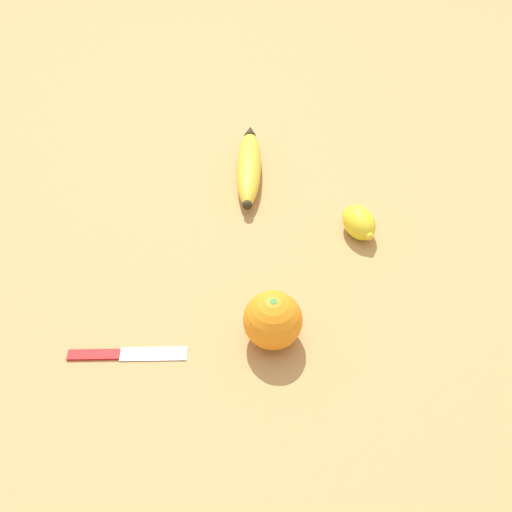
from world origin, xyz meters
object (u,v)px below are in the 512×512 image
banana (249,166)px  orange (273,320)px  lemon (359,222)px  paring_knife (123,354)px

banana → orange: bearing=-173.3°
orange → lemon: (-0.16, 0.20, -0.02)m
lemon → paring_knife: lemon is taller
orange → lemon: 0.26m
orange → paring_knife: orange is taller
banana → paring_knife: size_ratio=1.34×
banana → lemon: lemon is taller
lemon → banana: bearing=-146.9°
orange → lemon: bearing=128.6°
banana → paring_knife: 0.43m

